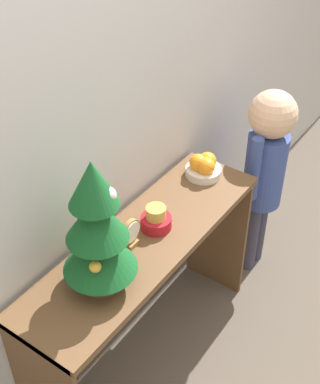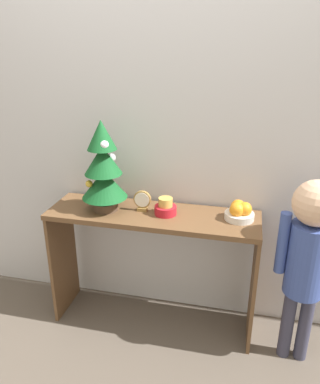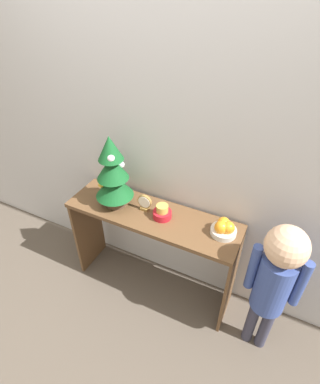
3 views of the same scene
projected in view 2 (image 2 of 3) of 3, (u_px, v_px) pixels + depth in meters
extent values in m
plane|color=brown|center=(146.00, 338.00, 2.25)|extent=(12.00, 12.00, 0.00)
cube|color=silver|center=(162.00, 119.00, 2.15)|extent=(7.00, 0.05, 2.50)
cube|color=brown|center=(153.00, 215.00, 2.14)|extent=(1.21, 0.36, 0.03)
cube|color=brown|center=(63.00, 257.00, 2.40)|extent=(0.02, 0.33, 0.75)
cube|color=brown|center=(254.00, 283.00, 2.15)|extent=(0.02, 0.33, 0.75)
cylinder|color=#4C3828|center=(106.00, 206.00, 2.17)|extent=(0.15, 0.15, 0.05)
cylinder|color=brown|center=(105.00, 198.00, 2.15)|extent=(0.02, 0.02, 0.04)
cone|color=#145123|center=(104.00, 184.00, 2.12)|extent=(0.26, 0.26, 0.16)
cone|color=#145123|center=(103.00, 160.00, 2.07)|extent=(0.21, 0.21, 0.16)
cone|color=#145123|center=(101.00, 135.00, 2.01)|extent=(0.16, 0.16, 0.16)
sphere|color=red|center=(108.00, 170.00, 2.14)|extent=(0.04, 0.04, 0.04)
sphere|color=silver|center=(111.00, 158.00, 2.12)|extent=(0.05, 0.05, 0.05)
sphere|color=gold|center=(89.00, 184.00, 2.09)|extent=(0.04, 0.04, 0.04)
sphere|color=silver|center=(104.00, 145.00, 1.99)|extent=(0.05, 0.05, 0.05)
cylinder|color=silver|center=(239.00, 216.00, 2.05)|extent=(0.16, 0.16, 0.04)
sphere|color=orange|center=(244.00, 209.00, 2.03)|extent=(0.08, 0.08, 0.08)
sphere|color=orange|center=(238.00, 207.00, 2.06)|extent=(0.08, 0.08, 0.08)
sphere|color=orange|center=(237.00, 210.00, 2.02)|extent=(0.08, 0.08, 0.08)
cylinder|color=#AD1923|center=(165.00, 210.00, 2.11)|extent=(0.12, 0.12, 0.05)
cylinder|color=gold|center=(166.00, 202.00, 2.09)|extent=(0.08, 0.08, 0.05)
cube|color=olive|center=(142.00, 209.00, 2.16)|extent=(0.06, 0.04, 0.02)
cylinder|color=olive|center=(142.00, 199.00, 2.14)|extent=(0.10, 0.02, 0.10)
cylinder|color=white|center=(142.00, 200.00, 2.13)|extent=(0.09, 0.00, 0.09)
cylinder|color=#38384C|center=(287.00, 323.00, 2.06)|extent=(0.07, 0.07, 0.44)
cylinder|color=#38384C|center=(305.00, 326.00, 2.04)|extent=(0.07, 0.07, 0.44)
cylinder|color=#384C93|center=(307.00, 259.00, 1.90)|extent=(0.20, 0.20, 0.40)
sphere|color=#E0B28E|center=(317.00, 203.00, 1.78)|extent=(0.23, 0.23, 0.23)
cylinder|color=#384C93|center=(283.00, 243.00, 1.90)|extent=(0.06, 0.06, 0.34)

